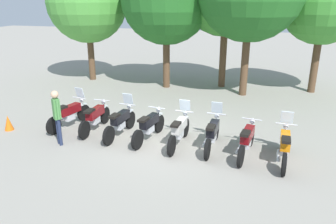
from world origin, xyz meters
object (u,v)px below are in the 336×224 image
object	(u,v)px
motorcycle_2	(120,122)
motorcycle_6	(247,140)
motorcycle_1	(95,117)
tree_4	(324,2)
motorcycle_0	(70,114)
traffic_cone	(8,123)
motorcycle_4	(179,130)
motorcycle_3	(149,126)
motorcycle_5	(213,133)
person_0	(57,113)
tree_0	(87,2)
motorcycle_7	(285,145)

from	to	relation	value
motorcycle_2	motorcycle_6	xyz separation A→B (m)	(4.28, -0.32, -0.01)
motorcycle_1	tree_4	bearing A→B (deg)	-46.60
motorcycle_0	traffic_cone	bearing A→B (deg)	125.85
motorcycle_2	motorcycle_4	bearing A→B (deg)	-90.16
traffic_cone	motorcycle_3	bearing A→B (deg)	6.57
motorcycle_1	traffic_cone	distance (m)	3.17
motorcycle_5	person_0	size ratio (longest dim) A/B	1.20
person_0	tree_4	size ratio (longest dim) A/B	0.29
motorcycle_1	tree_0	size ratio (longest dim) A/B	0.34
motorcycle_3	motorcycle_7	distance (m)	4.30
traffic_cone	motorcycle_5	bearing A→B (deg)	4.27
motorcycle_1	tree_0	xyz separation A→B (m)	(-3.94, 7.07, 3.82)
person_0	tree_0	world-z (taller)	tree_0
motorcycle_7	tree_4	world-z (taller)	tree_4
motorcycle_6	motorcycle_7	distance (m)	1.08
motorcycle_5	motorcycle_7	xyz separation A→B (m)	(2.14, -0.34, 0.00)
motorcycle_3	motorcycle_6	bearing A→B (deg)	-85.91
motorcycle_1	motorcycle_3	bearing A→B (deg)	-97.00
motorcycle_2	motorcycle_3	xyz separation A→B (m)	(1.07, -0.06, -0.01)
motorcycle_3	motorcycle_6	distance (m)	3.22
motorcycle_6	motorcycle_7	size ratio (longest dim) A/B	1.00
motorcycle_2	tree_4	xyz separation A→B (m)	(7.07, 7.89, 3.85)
tree_0	person_0	bearing A→B (deg)	-68.23
tree_0	traffic_cone	world-z (taller)	tree_0
motorcycle_1	traffic_cone	bearing A→B (deg)	105.92
motorcycle_3	tree_4	distance (m)	10.68
motorcycle_1	tree_0	bearing A→B (deg)	29.20
motorcycle_4	motorcycle_5	distance (m)	1.07
motorcycle_6	traffic_cone	size ratio (longest dim) A/B	3.97
motorcycle_2	tree_4	distance (m)	11.27
motorcycle_4	motorcycle_6	distance (m)	2.15
person_0	motorcycle_6	bearing A→B (deg)	136.92
motorcycle_3	motorcycle_2	bearing A→B (deg)	95.29
motorcycle_7	traffic_cone	bearing A→B (deg)	93.50
motorcycle_4	motorcycle_7	size ratio (longest dim) A/B	1.00
motorcycle_5	motorcycle_6	distance (m)	1.09
motorcycle_6	person_0	xyz separation A→B (m)	(-5.91, -0.90, 0.58)
motorcycle_4	tree_4	world-z (taller)	tree_4
motorcycle_1	traffic_cone	size ratio (longest dim) A/B	3.98
motorcycle_2	person_0	size ratio (longest dim) A/B	1.20
motorcycle_0	traffic_cone	size ratio (longest dim) A/B	3.94
motorcycle_2	traffic_cone	size ratio (longest dim) A/B	3.98
motorcycle_2	motorcycle_5	world-z (taller)	same
tree_0	motorcycle_0	bearing A→B (deg)	-67.73
motorcycle_4	person_0	bearing A→B (deg)	108.06
motorcycle_1	motorcycle_7	size ratio (longest dim) A/B	1.00
motorcycle_1	motorcycle_6	world-z (taller)	same
person_0	tree_0	size ratio (longest dim) A/B	0.28
motorcycle_3	tree_0	world-z (taller)	tree_0
motorcycle_2	traffic_cone	bearing A→B (deg)	103.48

